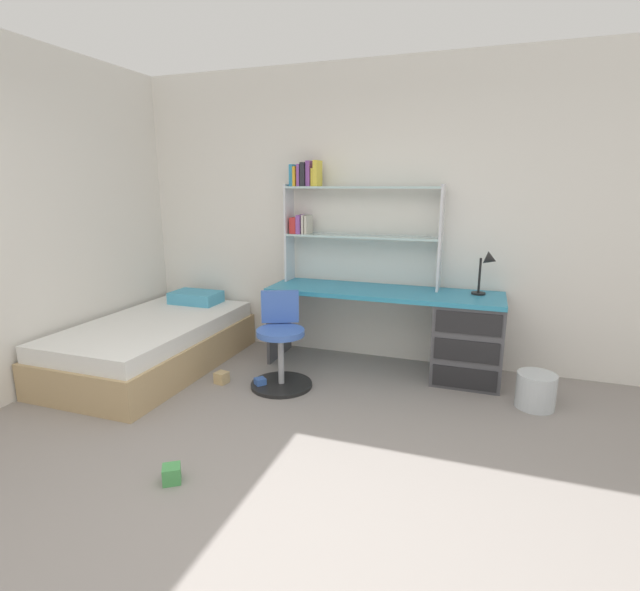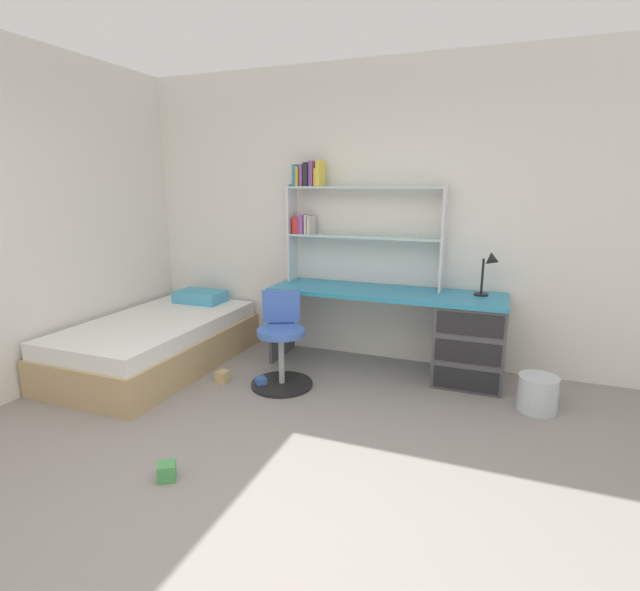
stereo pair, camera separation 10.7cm
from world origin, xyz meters
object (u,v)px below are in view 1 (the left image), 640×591
Objects in this scene: bed_platform at (154,343)px; toy_block_green_2 at (172,474)px; swivel_chair at (281,350)px; waste_bin at (536,391)px; desk at (445,331)px; bookshelf_hutch at (340,211)px; toy_block_natural_1 at (222,378)px; desk_lamp at (488,266)px; toy_block_blue_0 at (260,383)px.

bed_platform is 19.31× the size of toy_block_green_2.
swivel_chair is 2.03m from waste_bin.
waste_bin is at bearing 40.11° from toy_block_green_2.
waste_bin is (2.01, 0.26, -0.18)m from swivel_chair.
desk is 2.63× the size of swivel_chair.
bookshelf_hutch is 1.85m from toy_block_natural_1.
bookshelf_hutch reaches higher than toy_block_natural_1.
waste_bin reaches higher than toy_block_natural_1.
desk_lamp is 2.16m from toy_block_blue_0.
desk_lamp is 3.07m from bed_platform.
bed_platform is at bearing -175.40° from waste_bin.
waste_bin reaches higher than toy_block_blue_0.
desk is at bearing 14.38° from bed_platform.
toy_block_natural_1 is at bearing -156.04° from desk.
desk is 1.44m from swivel_chair.
toy_block_green_2 is at bearing -91.51° from swivel_chair.
waste_bin is at bearing -48.62° from desk_lamp.
desk is 0.87m from waste_bin.
waste_bin reaches higher than toy_block_green_2.
bed_platform is (-2.56, -0.66, -0.19)m from desk.
bed_platform is 23.23× the size of toy_block_blue_0.
bed_platform is 6.68× the size of waste_bin.
swivel_chair reaches higher than desk.
bed_platform is at bearing -165.68° from desk_lamp.
bookshelf_hutch is 14.58× the size of toy_block_green_2.
toy_block_green_2 reaches higher than toy_block_natural_1.
bookshelf_hutch is at bearing 51.88° from toy_block_natural_1.
swivel_chair is 9.49× the size of toy_block_blue_0.
toy_block_natural_1 is (-1.78, -0.79, -0.37)m from desk.
bookshelf_hutch is at bearing 170.04° from desk.
desk_lamp is 1.88m from swivel_chair.
swivel_chair is at bearing 88.49° from toy_block_green_2.
toy_block_green_2 is at bearing -126.65° from desk_lamp.
toy_block_blue_0 is at bearing 3.87° from toy_block_natural_1.
desk is 7.17× the size of waste_bin.
desk_lamp is at bearing 13.82° from desk.
toy_block_blue_0 is at bearing -170.13° from waste_bin.
bed_platform is 1.93m from toy_block_green_2.
toy_block_green_2 is at bearing -121.91° from desk.
desk is at bearing 151.67° from waste_bin.
waste_bin is (0.73, -0.39, -0.28)m from desk.
swivel_chair is 0.41× the size of bed_platform.
swivel_chair reaches higher than toy_block_natural_1.
desk is 1.98m from toy_block_natural_1.
desk_lamp is (0.31, 0.08, 0.58)m from desk.
waste_bin is at bearing 7.39° from swivel_chair.
desk_lamp is 1.07m from waste_bin.
desk_lamp is 2.89m from toy_block_green_2.
bookshelf_hutch is (-1.02, 0.18, 1.01)m from desk.
bookshelf_hutch is 1.41m from swivel_chair.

